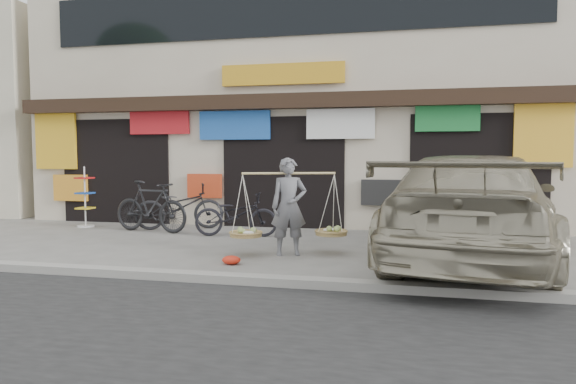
% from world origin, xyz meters
% --- Properties ---
extents(ground, '(70.00, 70.00, 0.00)m').
position_xyz_m(ground, '(0.00, 0.00, 0.00)').
color(ground, gray).
rests_on(ground, ground).
extents(kerb, '(70.00, 0.25, 0.12)m').
position_xyz_m(kerb, '(0.00, -2.00, 0.06)').
color(kerb, gray).
rests_on(kerb, ground).
extents(shophouse_block, '(14.00, 6.32, 7.00)m').
position_xyz_m(shophouse_block, '(-0.00, 6.42, 3.45)').
color(shophouse_block, beige).
rests_on(shophouse_block, ground).
extents(street_vendor, '(2.00, 1.05, 1.72)m').
position_xyz_m(street_vendor, '(0.89, 0.12, 0.80)').
color(street_vendor, slate).
rests_on(street_vendor, ground).
extents(bike_0, '(2.19, 1.52, 1.09)m').
position_xyz_m(bike_0, '(-2.35, 2.70, 0.55)').
color(bike_0, black).
rests_on(bike_0, ground).
extents(bike_1, '(2.04, 0.93, 1.18)m').
position_xyz_m(bike_1, '(-2.81, 2.12, 0.59)').
color(bike_1, black).
rests_on(bike_1, ground).
extents(bike_2, '(1.89, 0.87, 0.96)m').
position_xyz_m(bike_2, '(-0.68, 1.92, 0.48)').
color(bike_2, black).
rests_on(bike_2, ground).
extents(suv, '(3.56, 6.42, 1.76)m').
position_xyz_m(suv, '(3.99, 0.23, 0.88)').
color(suv, '#A8A087').
rests_on(suv, ground).
extents(display_rack, '(0.41, 0.41, 1.49)m').
position_xyz_m(display_rack, '(-4.78, 2.54, 0.60)').
color(display_rack, silver).
rests_on(display_rack, ground).
extents(red_bag, '(0.31, 0.25, 0.14)m').
position_xyz_m(red_bag, '(0.15, -0.84, 0.07)').
color(red_bag, red).
rests_on(red_bag, ground).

